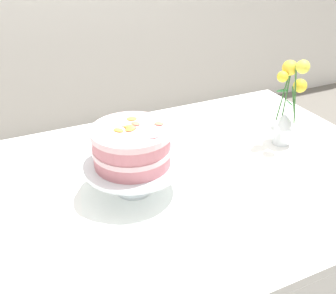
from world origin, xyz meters
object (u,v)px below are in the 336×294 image
(dining_table, at_px, (192,199))
(layer_cake, at_px, (132,146))
(cake_stand, at_px, (133,168))
(flower_vase, at_px, (287,108))

(dining_table, bearing_deg, layer_cake, 177.38)
(cake_stand, xyz_separation_m, flower_vase, (0.60, 0.05, 0.06))
(flower_vase, bearing_deg, cake_stand, -175.35)
(layer_cake, distance_m, flower_vase, 0.60)
(cake_stand, bearing_deg, layer_cake, 3.91)
(dining_table, relative_size, flower_vase, 4.30)
(layer_cake, xyz_separation_m, flower_vase, (0.60, 0.05, -0.02))
(cake_stand, distance_m, flower_vase, 0.61)
(layer_cake, relative_size, flower_vase, 0.72)
(dining_table, height_order, cake_stand, cake_stand)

